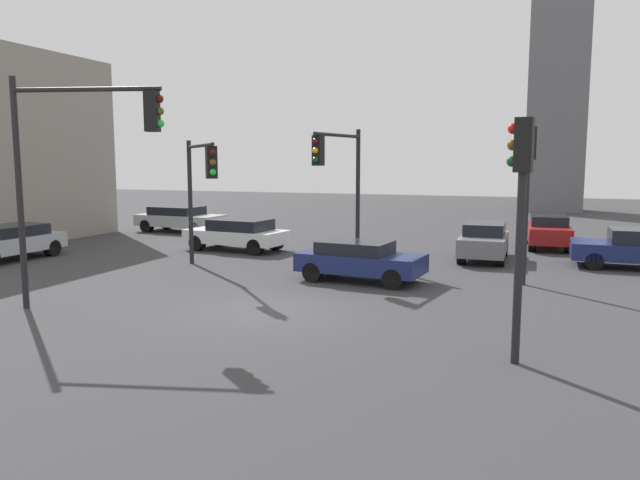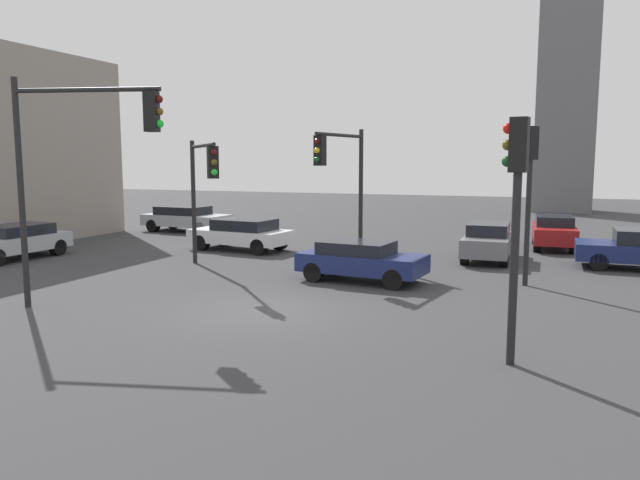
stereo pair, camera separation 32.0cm
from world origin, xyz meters
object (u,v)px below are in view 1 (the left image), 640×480
(traffic_light_0, at_px, (200,176))
(car_3, at_px, (484,241))
(car_0, at_px, (180,218))
(car_2, at_px, (8,242))
(traffic_light_1, at_px, (80,147))
(car_4, at_px, (360,260))
(car_6, at_px, (238,234))
(traffic_light_4, at_px, (521,193))
(car_7, at_px, (548,231))
(traffic_light_3, at_px, (339,169))
(traffic_light_2, at_px, (527,175))

(traffic_light_0, distance_m, car_3, 11.16)
(car_0, relative_size, car_2, 1.10)
(traffic_light_1, distance_m, car_4, 8.97)
(traffic_light_0, relative_size, car_6, 1.02)
(traffic_light_1, xyz_separation_m, traffic_light_4, (10.65, -0.62, -0.95))
(car_0, distance_m, car_4, 16.39)
(traffic_light_1, xyz_separation_m, car_6, (-1.29, 10.79, -3.48))
(car_7, bearing_deg, car_2, -64.44)
(car_3, distance_m, car_4, 6.70)
(traffic_light_3, relative_size, car_4, 1.21)
(car_2, height_order, car_4, car_2)
(traffic_light_0, distance_m, car_0, 13.09)
(car_3, xyz_separation_m, car_4, (-3.35, -5.80, -0.06))
(traffic_light_1, relative_size, traffic_light_2, 1.22)
(traffic_light_1, bearing_deg, car_2, 132.94)
(traffic_light_2, relative_size, traffic_light_3, 0.98)
(traffic_light_0, bearing_deg, car_4, 53.56)
(traffic_light_2, bearing_deg, car_2, -41.25)
(traffic_light_1, height_order, car_3, traffic_light_1)
(traffic_light_2, distance_m, car_2, 19.30)
(car_4, bearing_deg, traffic_light_0, -169.24)
(traffic_light_2, xyz_separation_m, traffic_light_3, (-6.34, 0.83, 0.14))
(traffic_light_3, relative_size, car_0, 1.05)
(traffic_light_0, distance_m, traffic_light_1, 5.67)
(traffic_light_3, distance_m, car_3, 6.67)
(car_2, height_order, car_7, car_7)
(car_4, bearing_deg, traffic_light_1, -126.83)
(car_0, height_order, car_4, car_0)
(car_7, bearing_deg, car_4, -32.50)
(traffic_light_0, height_order, car_7, traffic_light_0)
(car_2, relative_size, car_3, 1.11)
(traffic_light_0, xyz_separation_m, traffic_light_1, (-0.07, -5.60, 0.87))
(traffic_light_1, height_order, traffic_light_4, traffic_light_1)
(traffic_light_3, bearing_deg, car_6, -106.44)
(traffic_light_4, xyz_separation_m, car_3, (-1.73, 12.51, -2.51))
(car_0, height_order, car_7, car_7)
(car_3, bearing_deg, car_2, -70.51)
(car_3, height_order, car_7, car_3)
(car_7, bearing_deg, traffic_light_4, -5.43)
(traffic_light_0, xyz_separation_m, car_2, (-8.56, -0.18, -2.61))
(car_4, xyz_separation_m, car_7, (5.71, 10.22, 0.07))
(traffic_light_1, relative_size, car_0, 1.25)
(car_3, relative_size, car_4, 0.95)
(car_0, height_order, car_2, car_0)
(traffic_light_0, height_order, car_0, traffic_light_0)
(traffic_light_1, bearing_deg, traffic_light_4, -17.83)
(traffic_light_4, bearing_deg, car_7, -85.80)
(traffic_light_2, relative_size, traffic_light_4, 1.05)
(car_3, relative_size, car_6, 0.87)
(car_3, bearing_deg, traffic_light_0, -55.47)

